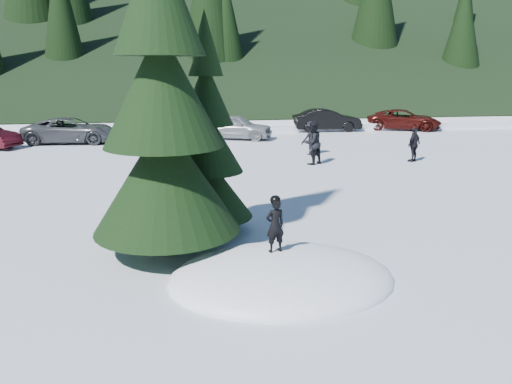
{
  "coord_description": "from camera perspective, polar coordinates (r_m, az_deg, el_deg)",
  "views": [
    {
      "loc": [
        -1.95,
        -8.89,
        4.07
      ],
      "look_at": [
        -0.07,
        2.73,
        1.1
      ],
      "focal_mm": 35.0,
      "sensor_mm": 36.0,
      "label": 1
    }
  ],
  "objects": [
    {
      "name": "snow_mound",
      "position": [
        9.97,
        2.96,
        -9.95
      ],
      "size": [
        4.48,
        3.52,
        0.96
      ],
      "primitive_type": "ellipsoid",
      "color": "white",
      "rests_on": "ground"
    },
    {
      "name": "car_4",
      "position": [
        28.88,
        -2.35,
        7.47
      ],
      "size": [
        4.54,
        3.1,
        1.43
      ],
      "primitive_type": "imported",
      "rotation": [
        0.0,
        0.0,
        1.2
      ],
      "color": "gray",
      "rests_on": "ground"
    },
    {
      "name": "ground",
      "position": [
        9.97,
        2.96,
        -9.95
      ],
      "size": [
        200.0,
        200.0,
        0.0
      ],
      "primitive_type": "plane",
      "color": "white",
      "rests_on": "ground"
    },
    {
      "name": "car_3",
      "position": [
        30.51,
        -10.4,
        7.58
      ],
      "size": [
        5.1,
        2.76,
        1.4
      ],
      "primitive_type": "imported",
      "rotation": [
        0.0,
        0.0,
        1.74
      ],
      "color": "black",
      "rests_on": "ground"
    },
    {
      "name": "child_skier",
      "position": [
        9.87,
        2.2,
        -3.85
      ],
      "size": [
        0.45,
        0.35,
        1.08
      ],
      "primitive_type": "imported",
      "rotation": [
        0.0,
        0.0,
        3.4
      ],
      "color": "black",
      "rests_on": "snow_mound"
    },
    {
      "name": "adult_1",
      "position": [
        22.95,
        17.61,
        5.2
      ],
      "size": [
        0.95,
        0.81,
        1.52
      ],
      "primitive_type": "imported",
      "rotation": [
        0.0,
        0.0,
        3.74
      ],
      "color": "black",
      "rests_on": "ground"
    },
    {
      "name": "spruce_tall",
      "position": [
        10.72,
        -10.65,
        9.9
      ],
      "size": [
        3.2,
        3.2,
        8.6
      ],
      "color": "black",
      "rests_on": "ground"
    },
    {
      "name": "car_5",
      "position": [
        32.81,
        8.1,
        8.14
      ],
      "size": [
        4.36,
        1.6,
        1.42
      ],
      "primitive_type": "imported",
      "rotation": [
        0.0,
        0.0,
        1.55
      ],
      "color": "black",
      "rests_on": "ground"
    },
    {
      "name": "car_2",
      "position": [
        29.18,
        -20.35,
        6.62
      ],
      "size": [
        5.13,
        2.69,
        1.38
      ],
      "primitive_type": "imported",
      "rotation": [
        0.0,
        0.0,
        1.49
      ],
      "color": "#44474B",
      "rests_on": "ground"
    },
    {
      "name": "spruce_short",
      "position": [
        12.28,
        -5.57,
        4.87
      ],
      "size": [
        2.2,
        2.2,
        5.37
      ],
      "color": "black",
      "rests_on": "ground"
    },
    {
      "name": "adult_2",
      "position": [
        23.79,
        6.31,
        6.14
      ],
      "size": [
        1.16,
        0.91,
        1.58
      ],
      "primitive_type": "imported",
      "rotation": [
        0.0,
        0.0,
        3.5
      ],
      "color": "black",
      "rests_on": "ground"
    },
    {
      "name": "adult_0",
      "position": [
        21.4,
        6.48,
        5.6
      ],
      "size": [
        1.13,
        1.06,
        1.84
      ],
      "primitive_type": "imported",
      "rotation": [
        0.0,
        0.0,
        3.68
      ],
      "color": "black",
      "rests_on": "ground"
    },
    {
      "name": "car_6",
      "position": [
        34.67,
        16.53,
        7.93
      ],
      "size": [
        5.23,
        3.86,
        1.32
      ],
      "primitive_type": "imported",
      "rotation": [
        0.0,
        0.0,
        1.17
      ],
      "color": "#3D0E0B",
      "rests_on": "ground"
    }
  ]
}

